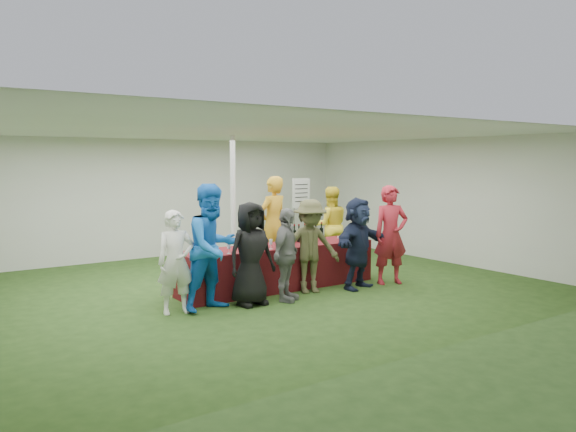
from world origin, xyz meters
TOP-DOWN VIEW (x-y plane):
  - ground at (0.00, 0.00)m, footprint 60.00×60.00m
  - tent at (0.50, 1.20)m, footprint 10.00×10.00m
  - serving_table at (0.57, -0.28)m, footprint 3.60×0.80m
  - wine_bottles at (1.26, -0.13)m, footprint 0.82×0.11m
  - wine_glasses at (-0.35, -0.54)m, footprint 1.19×0.10m
  - water_bottle at (0.66, -0.20)m, footprint 0.07×0.07m
  - bar_towel at (2.12, -0.23)m, footprint 0.25×0.18m
  - dump_bucket at (2.22, -0.50)m, footprint 0.26×0.26m
  - wine_list_sign at (3.07, 2.51)m, footprint 0.50×0.03m
  - staff_pourer at (1.26, 0.96)m, footprint 0.78×0.60m
  - staff_back at (2.74, 1.00)m, footprint 1.00×0.91m
  - customer_0 at (-1.55, -0.79)m, footprint 0.59×0.43m
  - customer_1 at (-1.02, -0.92)m, footprint 1.04×0.89m
  - customer_2 at (-0.41, -0.99)m, footprint 0.80×0.54m
  - customer_3 at (0.17, -1.10)m, footprint 0.91×0.79m
  - customer_4 at (0.82, -0.85)m, footprint 1.14×0.84m
  - customer_5 at (1.69, -1.07)m, footprint 1.54×0.84m
  - customer_6 at (2.43, -1.12)m, footprint 0.75×0.61m

SIDE VIEW (x-z plane):
  - ground at x=0.00m, z-range 0.00..0.00m
  - serving_table at x=0.57m, z-range 0.00..0.75m
  - customer_3 at x=0.17m, z-range 0.00..1.47m
  - customer_0 at x=-1.55m, z-range 0.00..1.50m
  - bar_towel at x=2.12m, z-range 0.75..0.78m
  - customer_4 at x=0.82m, z-range 0.00..1.57m
  - customer_5 at x=1.69m, z-range 0.00..1.58m
  - customer_2 at x=-0.41m, z-range 0.00..1.59m
  - staff_back at x=2.74m, z-range 0.00..1.66m
  - dump_bucket at x=2.22m, z-range 0.75..0.93m
  - water_bottle at x=0.66m, z-range 0.74..0.97m
  - wine_glasses at x=-0.35m, z-range 0.78..0.94m
  - wine_bottles at x=1.26m, z-range 0.71..1.03m
  - customer_6 at x=2.43m, z-range 0.00..1.77m
  - customer_1 at x=-1.02m, z-range 0.00..1.87m
  - staff_pourer at x=1.26m, z-range 0.00..1.91m
  - wine_list_sign at x=3.07m, z-range 0.42..2.22m
  - tent at x=0.50m, z-range -3.65..6.35m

